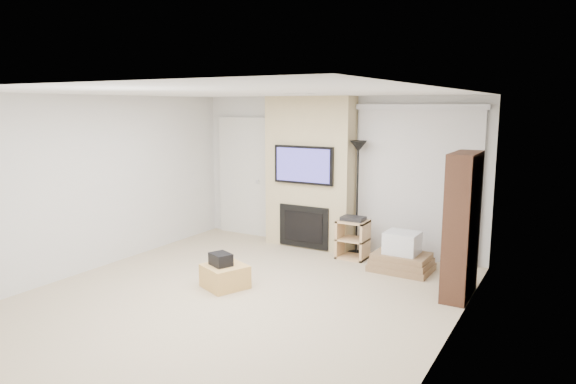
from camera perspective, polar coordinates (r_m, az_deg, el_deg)
The scene contains 16 objects.
floor at distance 6.53m, azimuth -5.34°, elevation -11.56°, with size 5.00×5.50×0.00m, color #C5AF8E.
ceiling at distance 6.09m, azimuth -5.71°, elevation 10.95°, with size 5.00×5.50×0.00m, color white.
wall_back at distance 8.55m, azimuth 5.16°, elevation 2.17°, with size 5.00×2.50×0.00m, color silver.
wall_front at distance 4.31m, azimuth -27.24°, elevation -6.34°, with size 5.00×2.50×0.00m, color silver.
wall_left at distance 7.88m, azimuth -20.54°, elevation 0.96°, with size 5.50×2.50×0.00m, color silver.
wall_right at distance 5.19m, azimuth 17.70°, elevation -3.13°, with size 5.50×2.50×0.00m, color silver.
hvac_vent at distance 6.56m, azimuth 1.33°, elevation 10.87°, with size 0.35×0.18×0.01m, color silver.
ottoman at distance 6.83m, azimuth -7.02°, elevation -9.27°, with size 0.50×0.50×0.30m, color tan.
black_bag at distance 6.77m, azimuth -7.48°, elevation -7.42°, with size 0.28×0.22×0.16m, color black.
fireplace_wall at distance 8.52m, azimuth 2.42°, elevation 2.07°, with size 1.50×0.47×2.50m.
entry_door at distance 9.43m, azimuth -4.94°, elevation 1.67°, with size 1.02×0.11×2.14m.
vertical_blinds at distance 8.03m, azimuth 14.13°, elevation 1.59°, with size 1.98×0.10×2.37m.
floor_lamp at distance 8.07m, azimuth 7.78°, elevation 2.94°, with size 0.27×0.27×1.81m.
av_stand at distance 8.04m, azimuth 7.22°, elevation -4.92°, with size 0.45×0.38×0.66m.
box_stack at distance 7.60m, azimuth 12.52°, elevation -6.96°, with size 0.86×0.66×0.57m.
bookshelf at distance 6.64m, azimuth 18.76°, elevation -3.56°, with size 0.30×0.80×1.80m.
Camera 1 is at (3.52, -4.97, 2.35)m, focal length 32.00 mm.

